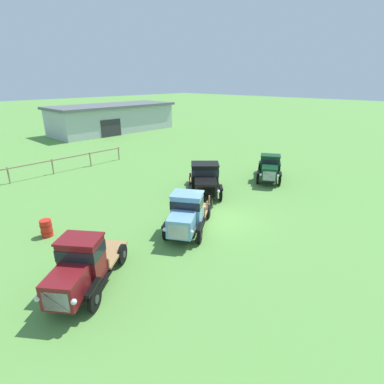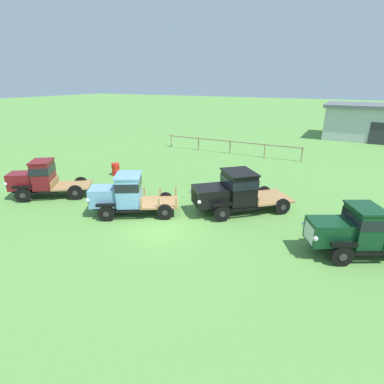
{
  "view_description": "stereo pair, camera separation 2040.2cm",
  "coord_description": "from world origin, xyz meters",
  "px_view_note": "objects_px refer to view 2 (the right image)",
  "views": [
    {
      "loc": [
        -12.87,
        -9.66,
        7.79
      ],
      "look_at": [
        0.23,
        2.56,
        1.0
      ],
      "focal_mm": 28.0,
      "sensor_mm": 36.0,
      "label": 1
    },
    {
      "loc": [
        7.46,
        -11.04,
        6.75
      ],
      "look_at": [
        0.23,
        2.56,
        1.0
      ],
      "focal_mm": 28.0,
      "sensor_mm": 36.0,
      "label": 2
    }
  ],
  "objects_px": {
    "vintage_truck_foreground_near": "(41,178)",
    "vintage_truck_second_in_line": "(125,193)",
    "oil_drum_beside_row": "(116,169)",
    "vintage_truck_midrow_center": "(233,191)",
    "vintage_truck_far_side": "(366,231)"
  },
  "relations": [
    {
      "from": "vintage_truck_second_in_line",
      "to": "vintage_truck_far_side",
      "type": "height_order",
      "value": "vintage_truck_second_in_line"
    },
    {
      "from": "vintage_truck_foreground_near",
      "to": "vintage_truck_second_in_line",
      "type": "xyz_separation_m",
      "value": [
        6.18,
        0.44,
        -0.03
      ]
    },
    {
      "from": "vintage_truck_far_side",
      "to": "oil_drum_beside_row",
      "type": "bearing_deg",
      "value": 167.23
    },
    {
      "from": "vintage_truck_second_in_line",
      "to": "vintage_truck_midrow_center",
      "type": "distance_m",
      "value": 5.76
    },
    {
      "from": "vintage_truck_foreground_near",
      "to": "oil_drum_beside_row",
      "type": "height_order",
      "value": "vintage_truck_foreground_near"
    },
    {
      "from": "oil_drum_beside_row",
      "to": "vintage_truck_far_side",
      "type": "bearing_deg",
      "value": -12.77
    },
    {
      "from": "vintage_truck_second_in_line",
      "to": "vintage_truck_far_side",
      "type": "distance_m",
      "value": 11.29
    },
    {
      "from": "vintage_truck_second_in_line",
      "to": "vintage_truck_midrow_center",
      "type": "relative_size",
      "value": 0.91
    },
    {
      "from": "vintage_truck_second_in_line",
      "to": "vintage_truck_midrow_center",
      "type": "bearing_deg",
      "value": 30.87
    },
    {
      "from": "vintage_truck_second_in_line",
      "to": "vintage_truck_far_side",
      "type": "relative_size",
      "value": 0.96
    },
    {
      "from": "vintage_truck_midrow_center",
      "to": "vintage_truck_far_side",
      "type": "relative_size",
      "value": 1.06
    },
    {
      "from": "vintage_truck_midrow_center",
      "to": "oil_drum_beside_row",
      "type": "xyz_separation_m",
      "value": [
        -10.21,
        2.17,
        -0.75
      ]
    },
    {
      "from": "vintage_truck_foreground_near",
      "to": "oil_drum_beside_row",
      "type": "xyz_separation_m",
      "value": [
        0.91,
        5.57,
        -0.73
      ]
    },
    {
      "from": "vintage_truck_second_in_line",
      "to": "vintage_truck_midrow_center",
      "type": "height_order",
      "value": "vintage_truck_midrow_center"
    },
    {
      "from": "vintage_truck_second_in_line",
      "to": "vintage_truck_far_side",
      "type": "bearing_deg",
      "value": 7.09
    }
  ]
}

